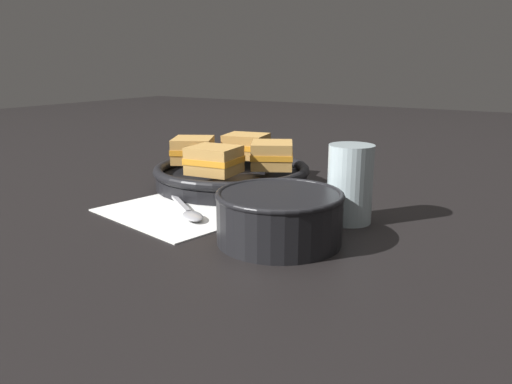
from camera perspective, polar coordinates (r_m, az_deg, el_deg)
ground_plane at (r=0.73m, az=-2.84°, el=-3.53°), size 4.00×4.00×0.00m
napkin at (r=0.78m, az=-8.69°, el=-2.16°), size 0.25×0.23×0.00m
soup_bowl at (r=0.64m, az=2.70°, el=-2.47°), size 0.16×0.16×0.07m
spoon at (r=0.75m, az=-7.67°, el=-2.30°), size 0.14×0.10×0.01m
skillet at (r=0.93m, az=-2.79°, el=1.93°), size 0.32×0.36×0.04m
sandwich_near_left at (r=0.85m, az=-4.80°, el=3.66°), size 0.09×0.08×0.05m
sandwich_near_right at (r=0.89m, az=1.84°, el=4.26°), size 0.10×0.11×0.05m
sandwich_far_left at (r=0.99m, az=-1.12°, el=5.30°), size 0.10×0.09×0.05m
sandwich_far_right at (r=0.95m, az=-7.20°, el=4.79°), size 0.10×0.11×0.05m
drinking_glass at (r=0.73m, az=10.70°, el=0.92°), size 0.07×0.07×0.11m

